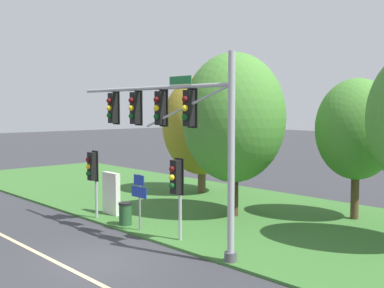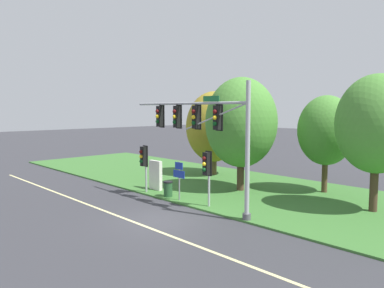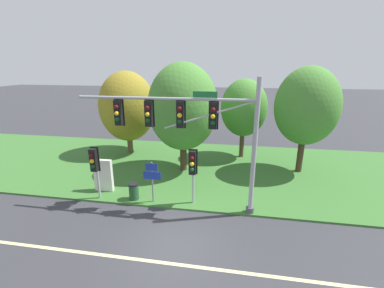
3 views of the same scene
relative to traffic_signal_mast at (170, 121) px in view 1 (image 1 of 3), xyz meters
name	(u,v)px [view 1 (image 1 of 3)]	position (x,y,z in m)	size (l,w,h in m)	color
ground_plane	(101,260)	(-0.25, -2.73, -4.46)	(160.00, 160.00, 0.00)	#333338
lane_stripe	(67,268)	(-0.25, -3.93, -4.45)	(36.00, 0.16, 0.01)	beige
grass_verge	(262,219)	(-0.25, 5.52, -4.41)	(48.00, 11.50, 0.10)	#386B2D
traffic_signal_mast	(170,121)	(0.00, 0.00, 0.00)	(8.68, 0.49, 6.56)	#9EA0A5
pedestrian_signal_near_kerb	(177,182)	(0.01, 0.31, -2.19)	(0.46, 0.55, 3.01)	#9EA0A5
pedestrian_signal_further_along	(93,170)	(-5.15, -0.06, -2.23)	(0.46, 0.55, 2.97)	#9EA0A5
route_sign_post	(139,194)	(-2.12, 0.21, -2.89)	(0.94, 0.08, 2.25)	slate
tree_nearest_road	(202,125)	(-6.59, 7.90, -0.53)	(4.48, 4.48, 6.64)	brown
tree_left_of_mast	(234,118)	(-1.41, 4.88, 0.02)	(4.59, 4.59, 7.26)	#423021
tree_behind_signpost	(357,129)	(2.62, 8.27, -0.46)	(3.50, 3.50, 6.10)	#4C3823
info_kiosk	(111,194)	(-5.34, 1.00, -3.41)	(1.10, 0.24, 1.90)	silver
trash_bin	(125,214)	(-3.23, 0.31, -3.89)	(0.56, 0.56, 0.93)	#234C28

